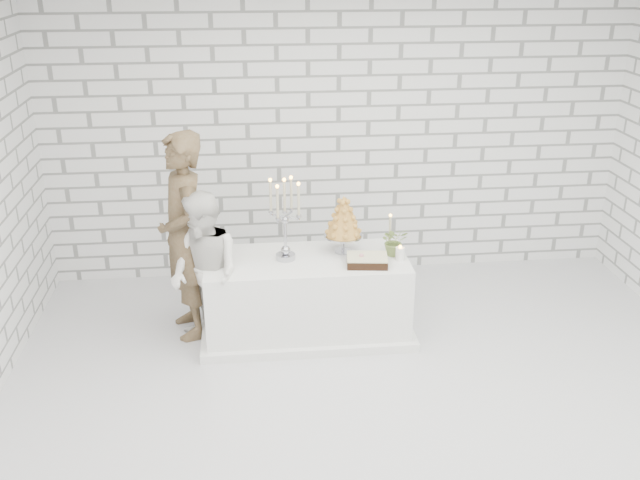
# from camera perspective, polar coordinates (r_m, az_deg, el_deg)

# --- Properties ---
(ground) EXTENTS (6.00, 5.00, 0.01)m
(ground) POSITION_cam_1_polar(r_m,az_deg,el_deg) (5.82, 4.53, -12.62)
(ground) COLOR silver
(ground) RESTS_ON ground
(ceiling) EXTENTS (6.00, 5.00, 0.01)m
(ceiling) POSITION_cam_1_polar(r_m,az_deg,el_deg) (4.77, 5.68, 18.30)
(ceiling) COLOR white
(ceiling) RESTS_ON ground
(wall_back) EXTENTS (6.00, 0.01, 3.00)m
(wall_back) POSITION_cam_1_polar(r_m,az_deg,el_deg) (7.46, 1.47, 8.23)
(wall_back) COLOR white
(wall_back) RESTS_ON ground
(wall_front) EXTENTS (6.00, 0.01, 3.00)m
(wall_front) POSITION_cam_1_polar(r_m,az_deg,el_deg) (3.00, 14.24, -16.27)
(wall_front) COLOR white
(wall_front) RESTS_ON ground
(cake_table) EXTENTS (1.80, 0.80, 0.75)m
(cake_table) POSITION_cam_1_polar(r_m,az_deg,el_deg) (6.53, -1.06, -4.50)
(cake_table) COLOR white
(cake_table) RESTS_ON ground
(groom) EXTENTS (0.62, 0.79, 1.89)m
(groom) POSITION_cam_1_polar(r_m,az_deg,el_deg) (6.44, -10.75, 0.27)
(groom) COLOR brown
(groom) RESTS_ON ground
(bride) EXTENTS (0.84, 0.88, 1.44)m
(bride) POSITION_cam_1_polar(r_m,az_deg,el_deg) (6.24, -9.12, -2.63)
(bride) COLOR white
(bride) RESTS_ON ground
(candelabra) EXTENTS (0.38, 0.38, 0.75)m
(candelabra) POSITION_cam_1_polar(r_m,az_deg,el_deg) (6.22, -2.81, 1.65)
(candelabra) COLOR #A3A3AE
(candelabra) RESTS_ON cake_table
(croquembouche) EXTENTS (0.37, 0.37, 0.54)m
(croquembouche) POSITION_cam_1_polar(r_m,az_deg,el_deg) (6.40, 1.87, 1.26)
(croquembouche) COLOR #A06924
(croquembouche) RESTS_ON cake_table
(chocolate_cake) EXTENTS (0.38, 0.29, 0.08)m
(chocolate_cake) POSITION_cam_1_polar(r_m,az_deg,el_deg) (6.25, 3.77, -1.63)
(chocolate_cake) COLOR black
(chocolate_cake) RESTS_ON cake_table
(pillar_candle) EXTENTS (0.10, 0.10, 0.12)m
(pillar_candle) POSITION_cam_1_polar(r_m,az_deg,el_deg) (6.36, 6.38, -1.10)
(pillar_candle) COLOR white
(pillar_candle) RESTS_ON cake_table
(extra_taper) EXTENTS (0.06, 0.06, 0.32)m
(extra_taper) POSITION_cam_1_polar(r_m,az_deg,el_deg) (6.54, 5.57, 0.58)
(extra_taper) COLOR #BEB492
(extra_taper) RESTS_ON cake_table
(flowers) EXTENTS (0.26, 0.23, 0.26)m
(flowers) POSITION_cam_1_polar(r_m,az_deg,el_deg) (6.43, 5.92, -0.08)
(flowers) COLOR #59833A
(flowers) RESTS_ON cake_table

